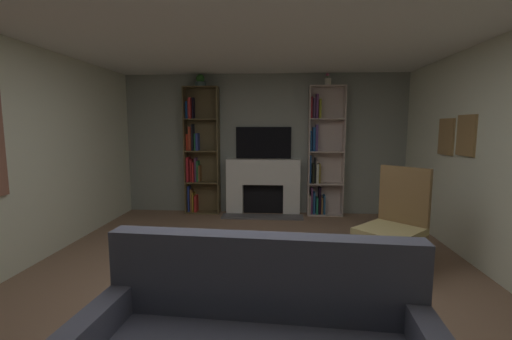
{
  "coord_description": "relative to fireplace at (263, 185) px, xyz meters",
  "views": [
    {
      "loc": [
        0.31,
        -3.03,
        1.6
      ],
      "look_at": [
        0.0,
        1.31,
        1.04
      ],
      "focal_mm": 24.3,
      "sensor_mm": 36.0,
      "label": 1
    }
  ],
  "objects": [
    {
      "name": "ground_plane",
      "position": [
        0.0,
        -3.15,
        -0.54
      ],
      "size": [
        7.87,
        7.87,
        0.0
      ],
      "primitive_type": "plane",
      "color": "#84654F"
    },
    {
      "name": "wall_back_accent",
      "position": [
        0.0,
        0.16,
        0.73
      ],
      "size": [
        5.19,
        0.06,
        2.52
      ],
      "primitive_type": "cube",
      "color": "gray",
      "rests_on": "ground_plane"
    },
    {
      "name": "ceiling",
      "position": [
        0.0,
        -3.15,
        2.02
      ],
      "size": [
        5.19,
        6.68,
        0.06
      ],
      "primitive_type": "cube",
      "color": "white",
      "rests_on": "wall_back_accent"
    },
    {
      "name": "fireplace",
      "position": [
        0.0,
        0.0,
        0.0
      ],
      "size": [
        1.42,
        0.55,
        1.01
      ],
      "color": "white",
      "rests_on": "ground_plane"
    },
    {
      "name": "tv",
      "position": [
        0.0,
        0.1,
        0.76
      ],
      "size": [
        1.0,
        0.06,
        0.57
      ],
      "primitive_type": "cube",
      "color": "black",
      "rests_on": "fireplace"
    },
    {
      "name": "bookshelf_left",
      "position": [
        -1.18,
        0.04,
        0.56
      ],
      "size": [
        0.62,
        0.26,
        2.29
      ],
      "color": "brown",
      "rests_on": "ground_plane"
    },
    {
      "name": "bookshelf_right",
      "position": [
        1.04,
        0.04,
        0.51
      ],
      "size": [
        0.62,
        0.26,
        2.29
      ],
      "color": "beige",
      "rests_on": "ground_plane"
    },
    {
      "name": "potted_plant",
      "position": [
        -1.11,
        -0.02,
        1.84
      ],
      "size": [
        0.19,
        0.19,
        0.21
      ],
      "color": "#425959",
      "rests_on": "bookshelf_left"
    },
    {
      "name": "vase_with_flowers",
      "position": [
        1.11,
        -0.02,
        1.84
      ],
      "size": [
        0.11,
        0.11,
        0.21
      ],
      "color": "beige",
      "rests_on": "bookshelf_right"
    },
    {
      "name": "armchair",
      "position": [
        1.57,
        -2.38,
        0.01
      ],
      "size": [
        0.86,
        0.86,
        1.15
      ],
      "color": "brown",
      "rests_on": "ground_plane"
    },
    {
      "name": "coffee_table",
      "position": [
        0.18,
        -3.48,
        -0.2
      ],
      "size": [
        0.83,
        0.46,
        0.39
      ],
      "color": "brown",
      "rests_on": "ground_plane"
    }
  ]
}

